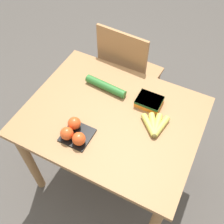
# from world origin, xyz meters

# --- Properties ---
(ground_plane) EXTENTS (12.00, 12.00, 0.00)m
(ground_plane) POSITION_xyz_m (0.00, 0.00, 0.00)
(ground_plane) COLOR #4C4742
(dining_table) EXTENTS (1.03, 0.82, 0.78)m
(dining_table) POSITION_xyz_m (0.00, 0.00, 0.65)
(dining_table) COLOR #9E7044
(dining_table) RESTS_ON ground_plane
(chair) EXTENTS (0.45, 0.43, 1.00)m
(chair) POSITION_xyz_m (-0.16, 0.59, 0.52)
(chair) COLOR #A87547
(chair) RESTS_ON ground_plane
(banana_bunch) EXTENTS (0.16, 0.16, 0.04)m
(banana_bunch) POSITION_xyz_m (0.26, 0.03, 0.79)
(banana_bunch) COLOR brown
(banana_bunch) RESTS_ON dining_table
(tomato_pack) EXTENTS (0.16, 0.16, 0.08)m
(tomato_pack) POSITION_xyz_m (-0.12, -0.23, 0.82)
(tomato_pack) COLOR black
(tomato_pack) RESTS_ON dining_table
(carrot_bag) EXTENTS (0.15, 0.12, 0.05)m
(carrot_bag) POSITION_xyz_m (0.16, 0.18, 0.80)
(carrot_bag) COLOR orange
(carrot_bag) RESTS_ON dining_table
(cucumber_near) EXTENTS (0.28, 0.07, 0.05)m
(cucumber_near) POSITION_xyz_m (-0.13, 0.17, 0.80)
(cucumber_near) COLOR #2D702D
(cucumber_near) RESTS_ON dining_table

